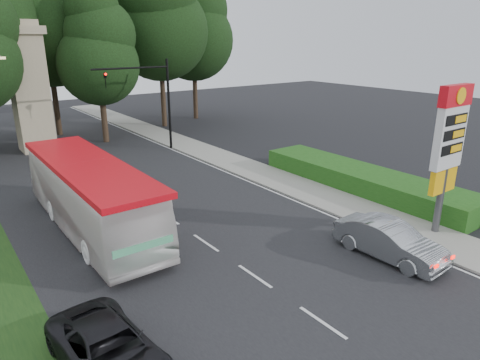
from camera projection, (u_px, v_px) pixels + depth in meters
ground at (334, 331)px, 13.33m from camera, size 120.00×120.00×0.00m
road_surface at (160, 212)px, 22.47m from camera, size 14.00×80.00×0.02m
sidewalk_right at (281, 181)px, 27.27m from camera, size 3.00×80.00×0.12m
hedge at (363, 180)px, 25.74m from camera, size 3.00×14.00×1.20m
gas_station_pylon at (449, 140)px, 18.65m from camera, size 2.10×0.45×6.85m
traffic_signal_mast at (153, 93)px, 33.37m from camera, size 6.10×0.35×7.20m
monument at (29, 87)px, 33.46m from camera, size 3.00×3.00×10.05m
tree_center_right at (43, 10)px, 37.11m from camera, size 9.24×9.24×18.15m
tree_east_near at (94, 28)px, 41.89m from camera, size 8.12×8.12×15.95m
tree_east_mid at (158, 9)px, 41.14m from camera, size 9.52×9.52×18.70m
tree_far_east at (193, 22)px, 45.81m from camera, size 8.68×8.68×17.05m
tree_monument_right at (97, 47)px, 35.28m from camera, size 6.72×6.72×13.20m
transit_bus at (90, 197)px, 19.94m from camera, size 2.80×11.92×3.32m
sedan_silver at (389, 240)px, 17.62m from camera, size 1.82×4.72×1.53m
suv_charcoal at (109, 351)px, 11.56m from camera, size 2.50×4.82×1.30m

